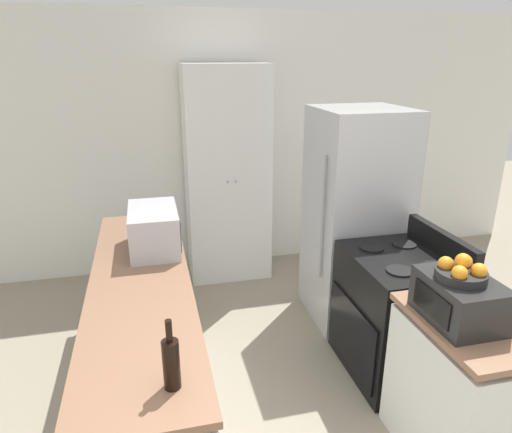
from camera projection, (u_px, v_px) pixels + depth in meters
wall_back at (221, 145)px, 4.70m from camera, size 7.00×0.06×2.60m
counter_left at (146, 345)px, 2.91m from camera, size 0.60×2.47×0.89m
counter_right at (466, 393)px, 2.49m from camera, size 0.60×0.74×0.89m
pantry_cabinet at (227, 175)px, 4.51m from camera, size 0.80×0.52×2.11m
stove at (396, 314)px, 3.21m from camera, size 0.66×0.79×1.05m
refrigerator at (355, 218)px, 3.80m from camera, size 0.73×0.72×1.79m
microwave at (154, 229)px, 3.15m from camera, size 0.33×0.54×0.29m
wine_bottle at (171, 363)px, 1.83m from camera, size 0.07×0.07×0.31m
toaster_oven at (459, 300)px, 2.30m from camera, size 0.32×0.42×0.23m
fruit_bowl at (461, 271)px, 2.24m from camera, size 0.25×0.25×0.14m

